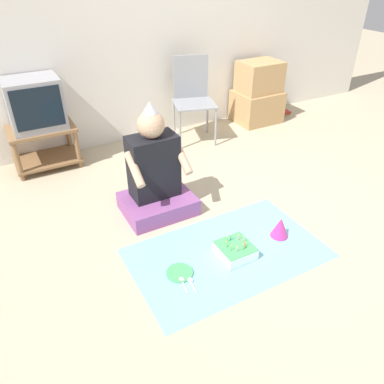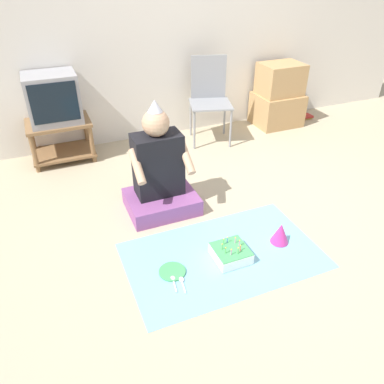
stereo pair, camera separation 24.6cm
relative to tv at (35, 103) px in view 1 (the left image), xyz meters
name	(u,v)px [view 1 (the left image)]	position (x,y,z in m)	size (l,w,h in m)	color
ground_plane	(268,223)	(1.34, -1.84, -0.65)	(16.00, 16.00, 0.00)	tan
wall_back	(154,16)	(1.34, 0.24, 0.63)	(6.40, 0.06, 2.55)	silver
tv_stand	(44,143)	(0.00, -0.01, -0.40)	(0.61, 0.43, 0.41)	olive
tv	(35,103)	(0.00, 0.00, 0.00)	(0.48, 0.40, 0.47)	#99999E
folding_chair	(193,94)	(1.61, -0.10, -0.13)	(0.53, 0.51, 0.91)	gray
cardboard_box_stack	(258,94)	(2.56, -0.05, -0.30)	(0.54, 0.46, 0.74)	tan
book_pile	(282,113)	(3.01, -0.04, -0.63)	(0.19, 0.13, 0.04)	#A88933
person_seated	(155,177)	(0.65, -1.23, -0.33)	(0.56, 0.45, 0.93)	#8C4C8C
party_cloth	(227,253)	(0.86, -1.98, -0.65)	(1.37, 0.83, 0.01)	#7FC6E0
birthday_cake	(235,250)	(0.90, -2.03, -0.60)	(0.24, 0.24, 0.14)	white
party_hat_blue	(280,227)	(1.32, -2.01, -0.56)	(0.14, 0.14, 0.16)	#CC338C
paper_plate	(180,273)	(0.47, -2.00, -0.64)	(0.18, 0.18, 0.01)	#4CB266
plastic_spoon_near	(182,281)	(0.45, -2.07, -0.64)	(0.04, 0.14, 0.01)	white
plastic_spoon_far	(191,281)	(0.50, -2.10, -0.64)	(0.04, 0.14, 0.01)	white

